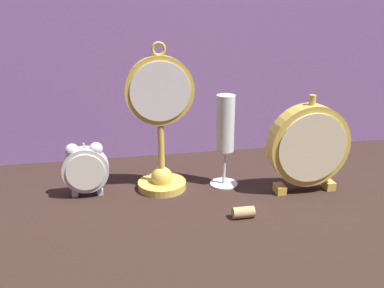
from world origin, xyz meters
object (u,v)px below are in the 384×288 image
at_px(mantel_clock_silver, 308,146).
at_px(wine_cork, 243,212).
at_px(champagne_flute, 225,131).
at_px(pocket_watch_on_stand, 161,129).
at_px(alarm_clock_twin_bell, 86,167).

xyz_separation_m(mantel_clock_silver, wine_cork, (-0.17, -0.09, -0.09)).
relative_size(mantel_clock_silver, champagne_flute, 1.04).
distance_m(mantel_clock_silver, wine_cork, 0.21).
xyz_separation_m(pocket_watch_on_stand, mantel_clock_silver, (0.30, -0.07, -0.03)).
bearing_deg(mantel_clock_silver, champagne_flute, 157.83).
distance_m(alarm_clock_twin_bell, champagne_flute, 0.31).
height_order(alarm_clock_twin_bell, mantel_clock_silver, mantel_clock_silver).
bearing_deg(champagne_flute, alarm_clock_twin_bell, -179.76).
relative_size(pocket_watch_on_stand, mantel_clock_silver, 1.49).
xyz_separation_m(alarm_clock_twin_bell, mantel_clock_silver, (0.46, -0.07, 0.04)).
bearing_deg(pocket_watch_on_stand, alarm_clock_twin_bell, -177.60).
distance_m(mantel_clock_silver, champagne_flute, 0.18).
distance_m(pocket_watch_on_stand, champagne_flute, 0.14).
height_order(pocket_watch_on_stand, champagne_flute, pocket_watch_on_stand).
distance_m(pocket_watch_on_stand, mantel_clock_silver, 0.31).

